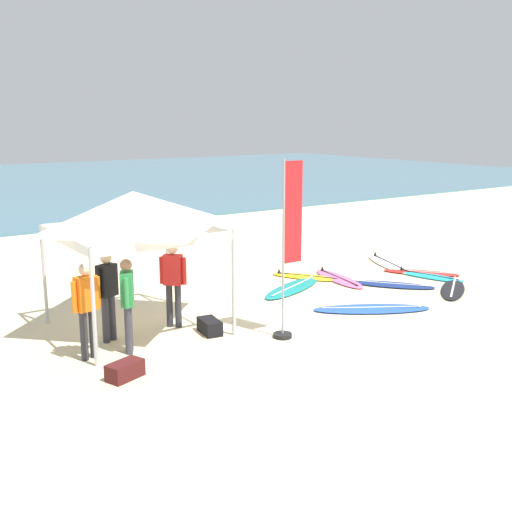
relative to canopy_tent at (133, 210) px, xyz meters
name	(u,v)px	position (x,y,z in m)	size (l,w,h in m)	color
ground_plane	(267,312)	(2.75, -0.55, -2.39)	(80.00, 80.00, 0.00)	beige
canopy_tent	(133,210)	(0.00, 0.00, 0.00)	(2.88, 2.88, 2.75)	#B7B7BC
surfboard_blue	(372,309)	(4.73, -1.75, -2.35)	(2.56, 1.92, 0.19)	blue
surfboard_pink	(339,279)	(5.91, 0.65, -2.35)	(0.96, 2.19, 0.19)	pink
surfboard_teal	(293,288)	(4.38, 0.62, -2.35)	(2.48, 1.57, 0.19)	#19847F
surfboard_navy	(392,285)	(6.60, -0.57, -2.35)	(1.73, 1.99, 0.19)	navy
surfboard_cyan	(428,276)	(8.06, -0.48, -2.35)	(0.99, 2.01, 0.19)	#23B2CC
surfboard_white	(391,264)	(8.26, 1.05, -2.35)	(1.54, 2.65, 0.19)	white
surfboard_yellow	(307,277)	(5.35, 1.26, -2.35)	(1.48, 1.90, 0.19)	yellow
surfboard_black	(453,289)	(7.50, -1.72, -2.35)	(1.96, 1.61, 0.19)	black
surfboard_red	(421,273)	(8.18, -0.12, -2.35)	(1.65, 1.91, 0.19)	red
person_green	(127,299)	(-0.66, -1.09, -1.40)	(0.36, 0.50, 1.71)	#383842
person_red	(173,279)	(0.66, -0.29, -1.40)	(0.42, 0.41, 1.71)	#2D2D33
person_black	(107,290)	(-0.73, -0.34, -1.40)	(0.51, 0.35, 1.71)	#383842
person_orange	(87,304)	(-1.36, -0.99, -1.40)	(0.54, 0.29, 1.71)	#2D2D33
banner_flag	(288,256)	(2.18, -2.04, -0.81)	(0.60, 0.36, 3.40)	#99999E
gear_bag_near_tent	(210,326)	(1.04, -1.04, -2.25)	(0.60, 0.32, 0.28)	black
gear_bag_by_pole	(125,370)	(-1.20, -2.15, -2.25)	(0.60, 0.32, 0.28)	#4C1919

